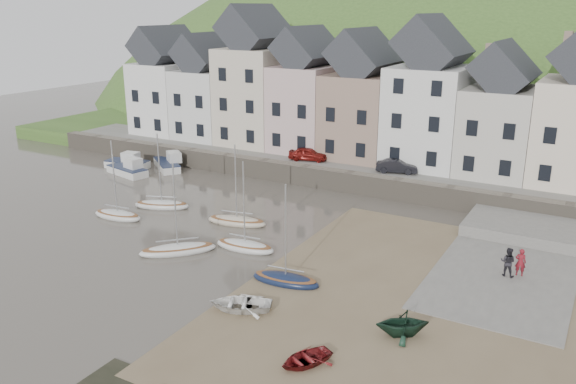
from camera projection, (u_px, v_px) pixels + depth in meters
The scene contains 24 objects.
ground at pixel (242, 261), 37.52m from camera, with size 160.00×160.00×0.00m, color #4A433A.
quay_land at pixel (406, 149), 63.84m from camera, with size 90.00×30.00×1.50m, color #3B5D25.
quay_street at pixel (366, 166), 54.06m from camera, with size 70.00×7.00×0.10m, color slate.
seawall at pixel (350, 182), 51.35m from camera, with size 70.00×1.20×1.80m, color slate.
beach at pixel (408, 301), 32.34m from camera, with size 18.00×26.00×0.06m, color brown.
slipway at pixel (510, 263), 37.08m from camera, with size 8.00×18.00×0.12m, color slate.
hillside at pixel (425, 224), 95.05m from camera, with size 134.40×84.00×84.00m.
townhouse_terrace at pixel (400, 100), 54.39m from camera, with size 61.05×8.00×13.93m.
sailboat_0 at pixel (162, 205), 47.44m from camera, with size 4.74×3.11×6.32m.
sailboat_1 at pixel (118, 215), 45.08m from camera, with size 4.30×1.93×6.32m.
sailboat_2 at pixel (237, 221), 43.86m from camera, with size 4.83×2.41×6.32m.
sailboat_3 at pixel (178, 249), 38.70m from camera, with size 4.62×4.65×6.32m.
sailboat_4 at pixel (245, 246), 39.24m from camera, with size 4.37×1.86×6.32m.
sailboat_5 at pixel (286, 279), 34.42m from camera, with size 4.32×1.99×6.32m.
motorboat_0 at pixel (128, 162), 59.09m from camera, with size 4.63×2.48×1.70m.
motorboat_1 at pixel (129, 169), 56.67m from camera, with size 4.95×2.75×1.70m.
motorboat_2 at pixel (169, 163), 58.88m from camera, with size 5.03×4.41×1.70m.
rowboat_white at pixel (241, 303), 31.35m from camera, with size 2.40×3.36×0.70m, color white.
rowboat_green at pixel (402, 323), 28.74m from camera, with size 2.27×2.63×1.39m, color #163223.
rowboat_red at pixel (305, 359), 26.56m from camera, with size 1.84×2.58×0.53m, color maroon.
person_red at pixel (520, 262), 35.03m from camera, with size 0.63×0.41×1.72m, color maroon.
person_dark at pixel (508, 262), 34.95m from camera, with size 0.88×0.68×1.80m, color black.
car_left at pixel (308, 154), 55.60m from camera, with size 1.47×3.66×1.25m, color maroon.
car_right at pixel (397, 166), 51.46m from camera, with size 1.25×3.60×1.19m, color black.
Camera 1 is at (19.58, -28.50, 15.53)m, focal length 36.61 mm.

